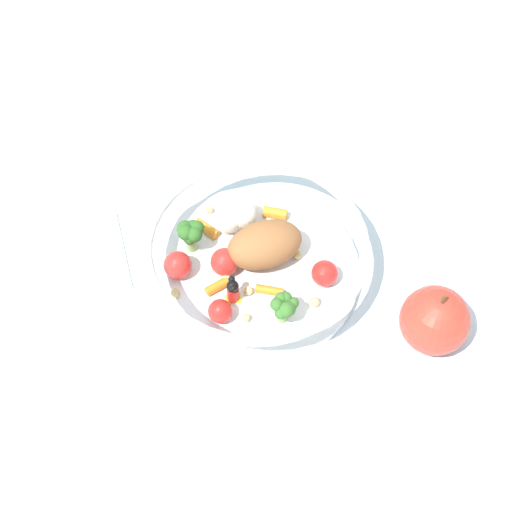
% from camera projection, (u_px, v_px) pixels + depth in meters
% --- Properties ---
extents(ground_plane, '(2.40, 2.40, 0.00)m').
position_uv_depth(ground_plane, '(264.00, 263.00, 0.82)').
color(ground_plane, silver).
extents(food_container, '(0.24, 0.24, 0.06)m').
position_uv_depth(food_container, '(253.00, 253.00, 0.79)').
color(food_container, white).
rests_on(food_container, ground_plane).
extents(loose_apple, '(0.07, 0.07, 0.08)m').
position_uv_depth(loose_apple, '(435.00, 320.00, 0.74)').
color(loose_apple, '#BC3828').
rests_on(loose_apple, ground_plane).
extents(folded_napkin, '(0.15, 0.12, 0.01)m').
position_uv_depth(folded_napkin, '(61.00, 264.00, 0.82)').
color(folded_napkin, white).
rests_on(folded_napkin, ground_plane).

